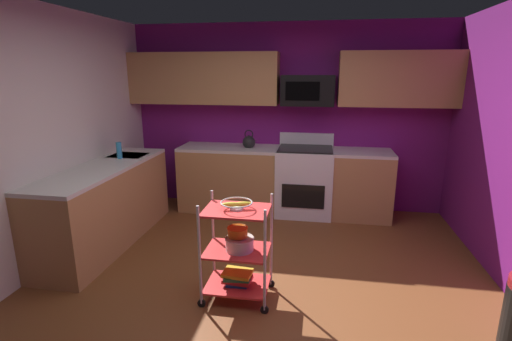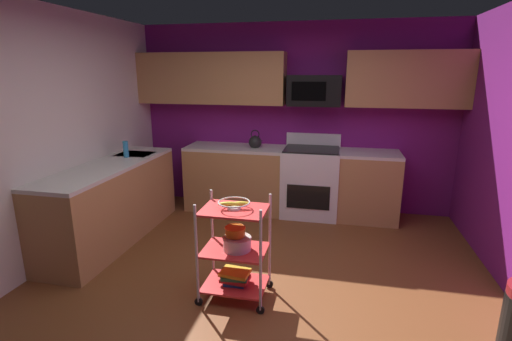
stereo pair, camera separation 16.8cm
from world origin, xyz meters
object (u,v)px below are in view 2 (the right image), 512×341
object	(u,v)px
oven_range	(310,181)
microwave	(314,91)
mixing_bowl_large	(237,243)
dish_soap_bottle	(126,149)
book_stack	(235,277)
mixing_bowl_small	(235,231)
kettle	(255,142)
fruit_bowl	(234,204)
rolling_cart	(235,250)

from	to	relation	value
oven_range	microwave	bearing A→B (deg)	90.26
oven_range	mixing_bowl_large	size ratio (longest dim) A/B	4.37
microwave	dish_soap_bottle	bearing A→B (deg)	-154.35
book_stack	dish_soap_bottle	distance (m)	2.28
oven_range	mixing_bowl_small	size ratio (longest dim) A/B	6.04
mixing_bowl_large	kettle	size ratio (longest dim) A/B	0.95
dish_soap_bottle	fruit_bowl	bearing A→B (deg)	-35.52
oven_range	mixing_bowl_large	distance (m)	2.23
fruit_bowl	mixing_bowl_large	distance (m)	0.36
mixing_bowl_large	dish_soap_bottle	size ratio (longest dim) A/B	1.26
oven_range	rolling_cart	world-z (taller)	oven_range
fruit_bowl	book_stack	distance (m)	0.68
mixing_bowl_small	mixing_bowl_large	bearing A→B (deg)	-46.66
mixing_bowl_small	book_stack	size ratio (longest dim) A/B	0.68
mixing_bowl_small	fruit_bowl	bearing A→B (deg)	-92.56
microwave	mixing_bowl_large	distance (m)	2.62
oven_range	kettle	world-z (taller)	kettle
rolling_cart	dish_soap_bottle	xyz separation A→B (m)	(-1.73, 1.24, 0.57)
oven_range	dish_soap_bottle	distance (m)	2.46
mixing_bowl_small	book_stack	xyz separation A→B (m)	(-0.00, -0.02, -0.42)
fruit_bowl	dish_soap_bottle	bearing A→B (deg)	144.48
kettle	dish_soap_bottle	world-z (taller)	kettle
microwave	kettle	bearing A→B (deg)	-172.10
oven_range	mixing_bowl_large	bearing A→B (deg)	-101.65
microwave	mixing_bowl_small	bearing A→B (deg)	-101.74
oven_range	fruit_bowl	xyz separation A→B (m)	(-0.47, -2.19, 0.40)
book_stack	kettle	size ratio (longest dim) A/B	1.01
mixing_bowl_small	book_stack	distance (m)	0.43
kettle	fruit_bowl	bearing A→B (deg)	-81.94
rolling_cart	mixing_bowl_large	world-z (taller)	rolling_cart
microwave	kettle	xyz separation A→B (m)	(-0.78, -0.11, -0.70)
rolling_cart	kettle	size ratio (longest dim) A/B	3.47
kettle	rolling_cart	bearing A→B (deg)	-81.94
mixing_bowl_large	book_stack	xyz separation A→B (m)	(-0.02, -0.00, -0.33)
microwave	mixing_bowl_small	distance (m)	2.56
oven_range	fruit_bowl	bearing A→B (deg)	-102.21
oven_range	kettle	xyz separation A→B (m)	(-0.78, -0.00, 0.52)
mixing_bowl_large	dish_soap_bottle	world-z (taller)	dish_soap_bottle
fruit_bowl	dish_soap_bottle	distance (m)	2.13
fruit_bowl	book_stack	world-z (taller)	fruit_bowl
book_stack	oven_range	bearing A→B (deg)	77.79
kettle	dish_soap_bottle	bearing A→B (deg)	-146.26
microwave	mixing_bowl_large	xyz separation A→B (m)	(-0.45, -2.29, -1.18)
mixing_bowl_small	book_stack	bearing A→B (deg)	-92.56
rolling_cart	dish_soap_bottle	size ratio (longest dim) A/B	4.57
microwave	rolling_cart	xyz separation A→B (m)	(-0.47, -2.29, -1.25)
book_stack	kettle	xyz separation A→B (m)	(-0.31, 2.18, 0.80)
mixing_bowl_small	dish_soap_bottle	size ratio (longest dim) A/B	0.91
oven_range	mixing_bowl_small	bearing A→B (deg)	-102.30
book_stack	kettle	bearing A→B (deg)	98.06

